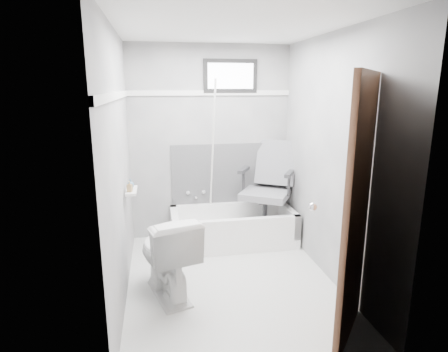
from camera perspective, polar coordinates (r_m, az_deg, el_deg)
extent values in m
plane|color=white|center=(3.88, 0.97, -15.73)|extent=(2.60, 2.60, 0.00)
plane|color=silver|center=(3.43, 1.14, 21.95)|extent=(2.60, 2.60, 0.00)
cube|color=slate|center=(4.72, -2.08, 5.00)|extent=(2.00, 0.02, 2.40)
cube|color=slate|center=(2.24, 7.64, -4.67)|extent=(2.00, 0.02, 2.40)
cube|color=slate|center=(3.41, -15.67, 1.22)|extent=(0.02, 2.60, 2.40)
cube|color=slate|center=(3.78, 16.07, 2.37)|extent=(0.02, 2.60, 2.40)
imported|color=white|center=(3.53, -8.73, -11.82)|extent=(0.65, 0.89, 0.79)
cube|color=#4C4C4F|center=(4.83, 0.91, 0.37)|extent=(1.50, 0.02, 0.78)
cube|color=white|center=(4.66, -2.12, 12.54)|extent=(2.00, 0.02, 0.06)
cube|color=white|center=(3.34, -16.12, 11.69)|extent=(0.02, 2.60, 0.06)
cylinder|color=white|center=(4.51, -1.79, 2.67)|extent=(0.02, 0.58, 1.87)
cube|color=silver|center=(3.78, -13.92, -2.18)|extent=(0.10, 0.32, 0.02)
imported|color=#A07F50|center=(3.69, -14.20, -1.54)|extent=(0.06, 0.06, 0.10)
imported|color=slate|center=(3.82, -14.07, -1.09)|extent=(0.08, 0.08, 0.09)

